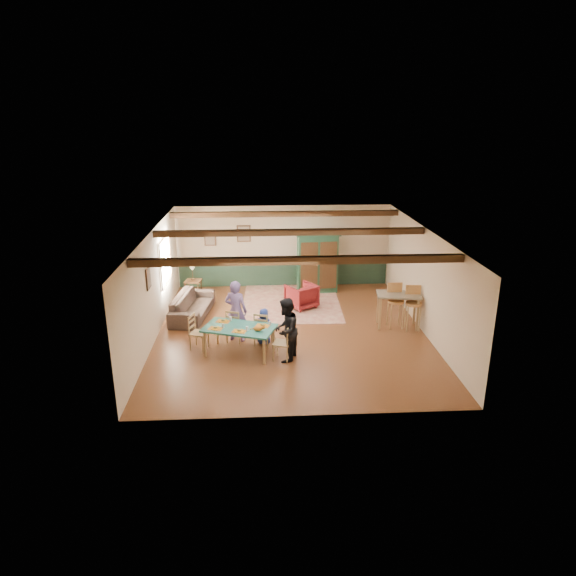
{
  "coord_description": "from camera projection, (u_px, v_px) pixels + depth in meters",
  "views": [
    {
      "loc": [
        -0.8,
        -12.49,
        5.44
      ],
      "look_at": [
        -0.07,
        0.26,
        1.15
      ],
      "focal_mm": 32.0,
      "sensor_mm": 36.0,
      "label": 1
    }
  ],
  "objects": [
    {
      "name": "ceiling_beam_mid",
      "position": [
        290.0,
        232.0,
        13.14
      ],
      "size": [
        6.95,
        0.16,
        0.16
      ],
      "primitive_type": "cube",
      "color": "#311D0D",
      "rests_on": "ceiling"
    },
    {
      "name": "armoire",
      "position": [
        317.0,
        262.0,
        16.44
      ],
      "size": [
        1.43,
        0.66,
        1.97
      ],
      "primitive_type": "cube",
      "rotation": [
        0.0,
        0.0,
        0.07
      ],
      "color": "#153624",
      "rests_on": "floor"
    },
    {
      "name": "person_woman",
      "position": [
        286.0,
        330.0,
        11.81
      ],
      "size": [
        0.79,
        0.89,
        1.52
      ],
      "primitive_type": "imported",
      "rotation": [
        0.0,
        0.0,
        -1.91
      ],
      "color": "black",
      "rests_on": "floor"
    },
    {
      "name": "place_setting_far_left",
      "position": [
        223.0,
        319.0,
        12.46
      ],
      "size": [
        0.44,
        0.38,
        0.11
      ],
      "primitive_type": null,
      "rotation": [
        0.0,
        0.0,
        -0.34
      ],
      "color": "orange",
      "rests_on": "dining_table"
    },
    {
      "name": "end_table",
      "position": [
        194.0,
        289.0,
        16.04
      ],
      "size": [
        0.54,
        0.54,
        0.59
      ],
      "primitive_type": null,
      "rotation": [
        0.0,
        0.0,
        -0.13
      ],
      "color": "#311D0D",
      "rests_on": "floor"
    },
    {
      "name": "wall_back",
      "position": [
        284.0,
        246.0,
        16.95
      ],
      "size": [
        7.0,
        0.02,
        2.7
      ],
      "primitive_type": "cube",
      "color": "beige",
      "rests_on": "floor"
    },
    {
      "name": "cat",
      "position": [
        258.0,
        328.0,
        11.89
      ],
      "size": [
        0.36,
        0.23,
        0.17
      ],
      "primitive_type": null,
      "rotation": [
        0.0,
        0.0,
        -0.34
      ],
      "color": "orange",
      "rests_on": "dining_table"
    },
    {
      "name": "table_lamp",
      "position": [
        193.0,
        272.0,
        15.86
      ],
      "size": [
        0.3,
        0.3,
        0.54
      ],
      "primitive_type": null,
      "rotation": [
        0.0,
        0.0,
        -0.0
      ],
      "color": "beige",
      "rests_on": "end_table"
    },
    {
      "name": "wainscot_back",
      "position": [
        284.0,
        272.0,
        17.22
      ],
      "size": [
        6.95,
        0.03,
        0.9
      ],
      "primitive_type": "cube",
      "color": "#1B3123",
      "rests_on": "floor"
    },
    {
      "name": "ceiling",
      "position": [
        291.0,
        232.0,
        12.73
      ],
      "size": [
        7.0,
        8.0,
        0.02
      ],
      "primitive_type": "cube",
      "color": "white",
      "rests_on": "wall_back"
    },
    {
      "name": "counter_table",
      "position": [
        397.0,
        310.0,
        13.8
      ],
      "size": [
        1.21,
        0.8,
        0.95
      ],
      "primitive_type": null,
      "rotation": [
        0.0,
        0.0,
        -0.13
      ],
      "color": "tan",
      "rests_on": "floor"
    },
    {
      "name": "sofa",
      "position": [
        192.0,
        305.0,
        14.6
      ],
      "size": [
        1.14,
        2.29,
        0.64
      ],
      "primitive_type": "imported",
      "rotation": [
        0.0,
        0.0,
        1.44
      ],
      "color": "#392B24",
      "rests_on": "floor"
    },
    {
      "name": "place_setting_far_right",
      "position": [
        263.0,
        324.0,
        12.19
      ],
      "size": [
        0.44,
        0.38,
        0.11
      ],
      "primitive_type": null,
      "rotation": [
        0.0,
        0.0,
        -0.34
      ],
      "color": "orange",
      "rests_on": "dining_table"
    },
    {
      "name": "dining_chair_end_left",
      "position": [
        199.0,
        332.0,
        12.49
      ],
      "size": [
        0.51,
        0.5,
        0.88
      ],
      "primitive_type": null,
      "rotation": [
        0.0,
        0.0,
        1.23
      ],
      "color": "#A28051",
      "rests_on": "floor"
    },
    {
      "name": "bar_stool_left",
      "position": [
        396.0,
        306.0,
        13.72
      ],
      "size": [
        0.44,
        0.48,
        1.21
      ],
      "primitive_type": null,
      "rotation": [
        0.0,
        0.0,
        0.03
      ],
      "color": "tan",
      "rests_on": "floor"
    },
    {
      "name": "place_setting_near_left",
      "position": [
        215.0,
        327.0,
        12.04
      ],
      "size": [
        0.44,
        0.38,
        0.11
      ],
      "primitive_type": null,
      "rotation": [
        0.0,
        0.0,
        -0.34
      ],
      "color": "orange",
      "rests_on": "dining_table"
    },
    {
      "name": "wall_right",
      "position": [
        425.0,
        281.0,
        13.36
      ],
      "size": [
        0.02,
        8.0,
        2.7
      ],
      "primitive_type": "cube",
      "color": "beige",
      "rests_on": "floor"
    },
    {
      "name": "dining_table",
      "position": [
        240.0,
        341.0,
        12.24
      ],
      "size": [
        1.87,
        1.42,
        0.69
      ],
      "primitive_type": null,
      "rotation": [
        0.0,
        0.0,
        -0.34
      ],
      "color": "#20685E",
      "rests_on": "floor"
    },
    {
      "name": "dining_chair_far_left",
      "position": [
        235.0,
        325.0,
        12.91
      ],
      "size": [
        0.5,
        0.51,
        0.88
      ],
      "primitive_type": null,
      "rotation": [
        0.0,
        0.0,
        2.81
      ],
      "color": "#A28051",
      "rests_on": "floor"
    },
    {
      "name": "person_man",
      "position": [
        236.0,
        311.0,
        12.87
      ],
      "size": [
        0.67,
        0.55,
        1.59
      ],
      "primitive_type": "imported",
      "rotation": [
        0.0,
        0.0,
        2.81
      ],
      "color": "slate",
      "rests_on": "floor"
    },
    {
      "name": "floor",
      "position": [
        291.0,
        332.0,
        13.59
      ],
      "size": [
        8.0,
        8.0,
        0.0
      ],
      "primitive_type": "plane",
      "color": "#572D18",
      "rests_on": "ground"
    },
    {
      "name": "picture_back_a",
      "position": [
        244.0,
        234.0,
        16.71
      ],
      "size": [
        0.45,
        0.04,
        0.55
      ],
      "primitive_type": null,
      "color": "gray",
      "rests_on": "wall_back"
    },
    {
      "name": "ceiling_beam_front",
      "position": [
        298.0,
        260.0,
        10.59
      ],
      "size": [
        6.95,
        0.16,
        0.16
      ],
      "primitive_type": "cube",
      "color": "#311D0D",
      "rests_on": "ceiling"
    },
    {
      "name": "place_setting_near_center",
      "position": [
        239.0,
        329.0,
        11.88
      ],
      "size": [
        0.44,
        0.38,
        0.11
      ],
      "primitive_type": null,
      "rotation": [
        0.0,
        0.0,
        -0.34
      ],
      "color": "orange",
      "rests_on": "dining_table"
    },
    {
      "name": "bar_stool_right",
      "position": [
        413.0,
        309.0,
        13.56
      ],
      "size": [
        0.47,
        0.51,
        1.2
      ],
      "primitive_type": null,
      "rotation": [
        0.0,
        0.0,
        -0.11
      ],
      "color": "tan",
      "rests_on": "floor"
    },
    {
      "name": "picture_left_wall",
      "position": [
        148.0,
        278.0,
        12.28
      ],
      "size": [
        0.04,
        0.42,
        0.52
      ],
      "primitive_type": null,
      "color": "gray",
      "rests_on": "wall_left"
    },
    {
      "name": "dining_chair_end_right",
      "position": [
        282.0,
        342.0,
        11.94
      ],
      "size": [
        0.51,
        0.5,
        0.88
      ],
      "primitive_type": null,
      "rotation": [
        0.0,
        0.0,
        -1.91
      ],
      "color": "#A28051",
      "rests_on": "floor"
    },
    {
      "name": "armchair",
      "position": [
        301.0,
        296.0,
        15.24
      ],
      "size": [
        1.08,
        1.09,
        0.72
      ],
      "primitive_type": "imported",
      "rotation": [
        0.0,
        0.0,
        -2.57
      ],
      "color": "#551117",
      "rests_on": "floor"
    },
    {
      "name": "person_child",
      "position": [
        264.0,
        326.0,
        12.78
      ],
      "size": [
        0.52,
        0.43,
        0.93
      ],
      "primitive_type": "imported",
      "rotation": [
        0.0,
        0.0,
        2.81
      ],
      "color": "navy",
      "rests_on": "floor"
    },
    {
      "name": "area_rug",
      "position": [
        291.0,
        302.0,
        15.74
      ],
      "size": [
        3.07,
        3.6,
        0.01
      ],
      "primitive_type": "cube",
      "rotation": [
        0.0,
        0.0,
        -0.04
      ],
      "color": "beige",
      "rests_on": "floor"
    },
    {
      "name": "dining_chair_far_right",
      "position": [
        263.0,
        328.0,
        12.72
      ],
      "size": [
        0.5,
        0.51,
        0.88
      ],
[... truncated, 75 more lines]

